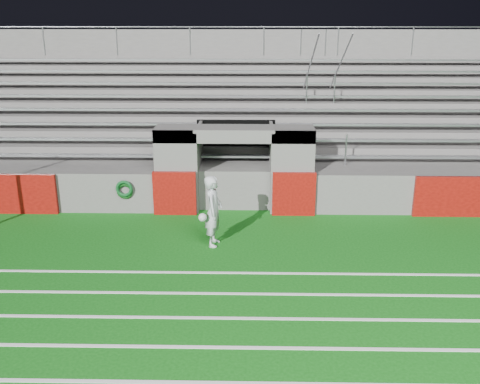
{
  "coord_description": "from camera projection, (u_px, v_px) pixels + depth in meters",
  "views": [
    {
      "loc": [
        0.48,
        -12.36,
        5.7
      ],
      "look_at": [
        0.2,
        1.8,
        1.1
      ],
      "focal_mm": 40.0,
      "sensor_mm": 36.0,
      "label": 1
    }
  ],
  "objects": [
    {
      "name": "hose_coil",
      "position": [
        124.0,
        190.0,
        16.12
      ],
      "size": [
        0.52,
        0.15,
        0.6
      ],
      "color": "#0B390F",
      "rests_on": "ground"
    },
    {
      "name": "goalkeeper_with_ball",
      "position": [
        213.0,
        211.0,
        13.87
      ],
      "size": [
        0.63,
        0.76,
        1.89
      ],
      "color": "#B5BAC0",
      "rests_on": "ground"
    },
    {
      "name": "field_markings",
      "position": [
        220.0,
        383.0,
        8.77
      ],
      "size": [
        28.0,
        8.09,
        0.01
      ],
      "color": "white",
      "rests_on": "ground"
    },
    {
      "name": "ground",
      "position": [
        231.0,
        255.0,
        13.52
      ],
      "size": [
        90.0,
        90.0,
        0.0
      ],
      "primitive_type": "plane",
      "color": "#0E5510",
      "rests_on": "ground"
    },
    {
      "name": "stadium_structure",
      "position": [
        238.0,
        133.0,
        20.64
      ],
      "size": [
        26.0,
        8.48,
        5.42
      ],
      "color": "#555351",
      "rests_on": "ground"
    }
  ]
}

